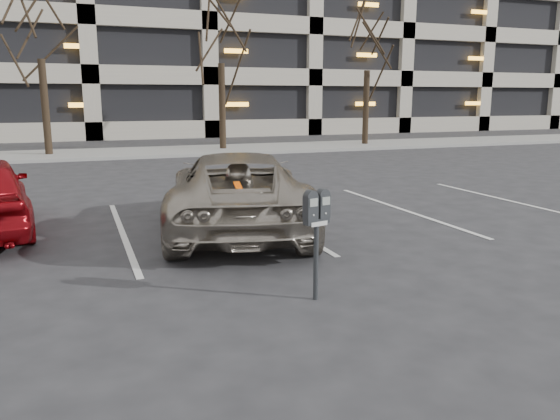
# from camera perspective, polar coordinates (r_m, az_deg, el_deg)

# --- Properties ---
(ground) EXTENTS (140.00, 140.00, 0.00)m
(ground) POSITION_cam_1_polar(r_m,az_deg,el_deg) (7.76, -4.29, -5.40)
(ground) COLOR #28282B
(ground) RESTS_ON ground
(sidewalk) EXTENTS (80.00, 4.00, 0.12)m
(sidewalk) POSITION_cam_1_polar(r_m,az_deg,el_deg) (23.32, -15.55, 5.78)
(sidewalk) COLOR gray
(sidewalk) RESTS_ON ground
(stall_lines) EXTENTS (16.90, 5.20, 0.00)m
(stall_lines) POSITION_cam_1_polar(r_m,az_deg,el_deg) (9.72, -16.14, -2.30)
(stall_lines) COLOR silver
(stall_lines) RESTS_ON ground
(parking_garage) EXTENTS (52.00, 20.00, 19.00)m
(parking_garage) POSITION_cam_1_polar(r_m,az_deg,el_deg) (43.87, -1.80, 20.80)
(parking_garage) COLOR black
(parking_garage) RESTS_ON ground
(tree_c) EXTENTS (3.62, 3.62, 8.22)m
(tree_c) POSITION_cam_1_polar(r_m,az_deg,el_deg) (24.19, -6.27, 20.29)
(tree_c) COLOR black
(tree_c) RESTS_ON ground
(tree_d) EXTENTS (3.45, 3.45, 7.85)m
(tree_d) POSITION_cam_1_polar(r_m,az_deg,el_deg) (26.78, 9.24, 18.78)
(tree_d) COLOR black
(tree_d) RESTS_ON ground
(parking_meter) EXTENTS (0.34, 0.19, 1.25)m
(parking_meter) POSITION_cam_1_polar(r_m,az_deg,el_deg) (6.09, 3.84, -0.82)
(parking_meter) COLOR black
(parking_meter) RESTS_ON ground
(suv_silver) EXTENTS (3.38, 5.33, 1.38)m
(suv_silver) POSITION_cam_1_polar(r_m,az_deg,el_deg) (9.48, -4.46, 1.99)
(suv_silver) COLOR #A69C8D
(suv_silver) RESTS_ON ground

